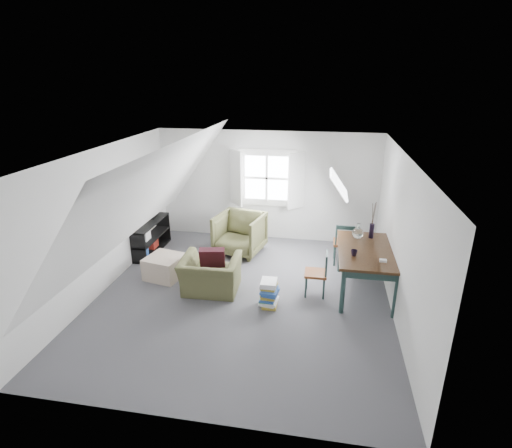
% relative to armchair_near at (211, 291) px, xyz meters
% --- Properties ---
extents(floor, '(5.50, 5.50, 0.00)m').
position_rel_armchair_near_xyz_m(floor, '(0.60, -0.06, 0.00)').
color(floor, '#49494D').
rests_on(floor, ground).
extents(ceiling, '(5.50, 5.50, 0.00)m').
position_rel_armchair_near_xyz_m(ceiling, '(0.60, -0.06, 2.50)').
color(ceiling, white).
rests_on(ceiling, wall_back).
extents(wall_back, '(5.00, 0.00, 5.00)m').
position_rel_armchair_near_xyz_m(wall_back, '(0.60, 2.69, 1.25)').
color(wall_back, silver).
rests_on(wall_back, ground).
extents(wall_front, '(5.00, 0.00, 5.00)m').
position_rel_armchair_near_xyz_m(wall_front, '(0.60, -2.81, 1.25)').
color(wall_front, silver).
rests_on(wall_front, ground).
extents(wall_left, '(0.00, 5.50, 5.50)m').
position_rel_armchair_near_xyz_m(wall_left, '(-1.90, -0.06, 1.25)').
color(wall_left, silver).
rests_on(wall_left, ground).
extents(wall_right, '(0.00, 5.50, 5.50)m').
position_rel_armchair_near_xyz_m(wall_right, '(3.10, -0.06, 1.25)').
color(wall_right, silver).
rests_on(wall_right, ground).
extents(slope_left, '(3.19, 5.50, 4.48)m').
position_rel_armchair_near_xyz_m(slope_left, '(-0.95, -0.06, 1.78)').
color(slope_left, white).
rests_on(slope_left, wall_left).
extents(slope_right, '(3.19, 5.50, 4.48)m').
position_rel_armchair_near_xyz_m(slope_right, '(2.15, -0.06, 1.78)').
color(slope_right, white).
rests_on(slope_right, wall_right).
extents(dormer_window, '(1.71, 0.35, 1.30)m').
position_rel_armchair_near_xyz_m(dormer_window, '(0.60, 2.61, 1.45)').
color(dormer_window, white).
rests_on(dormer_window, wall_back).
extents(skylight, '(0.35, 0.75, 0.47)m').
position_rel_armchair_near_xyz_m(skylight, '(2.15, 1.24, 1.75)').
color(skylight, white).
rests_on(skylight, slope_right).
extents(armchair_near, '(1.03, 0.91, 0.65)m').
position_rel_armchair_near_xyz_m(armchair_near, '(0.00, 0.00, 0.00)').
color(armchair_near, '#4A4B2A').
rests_on(armchair_near, floor).
extents(armchair_far, '(1.12, 1.14, 0.88)m').
position_rel_armchair_near_xyz_m(armchair_far, '(0.16, 1.72, 0.00)').
color(armchair_far, '#4A4B2A').
rests_on(armchair_far, floor).
extents(throw_pillow, '(0.48, 0.33, 0.46)m').
position_rel_armchair_near_xyz_m(throw_pillow, '(0.00, 0.15, 0.57)').
color(throw_pillow, '#380F17').
rests_on(throw_pillow, armchair_near).
extents(ottoman, '(0.75, 0.75, 0.42)m').
position_rel_armchair_near_xyz_m(ottoman, '(-1.01, 0.37, 0.21)').
color(ottoman, tan).
rests_on(ottoman, floor).
extents(dining_table, '(1.00, 1.66, 0.83)m').
position_rel_armchair_near_xyz_m(dining_table, '(2.69, 0.44, 0.72)').
color(dining_table, black).
rests_on(dining_table, floor).
extents(demijohn, '(0.20, 0.20, 0.29)m').
position_rel_armchair_near_xyz_m(demijohn, '(2.54, 0.89, 0.95)').
color(demijohn, silver).
rests_on(demijohn, dining_table).
extents(vase_twigs, '(0.09, 0.10, 0.67)m').
position_rel_armchair_near_xyz_m(vase_twigs, '(2.79, 0.99, 0.98)').
color(vase_twigs, black).
rests_on(vase_twigs, dining_table).
extents(cup, '(0.13, 0.13, 0.10)m').
position_rel_armchair_near_xyz_m(cup, '(2.44, 0.14, 0.83)').
color(cup, black).
rests_on(cup, dining_table).
extents(paper_box, '(0.11, 0.08, 0.04)m').
position_rel_armchair_near_xyz_m(paper_box, '(2.89, -0.01, 0.85)').
color(paper_box, white).
rests_on(paper_box, dining_table).
extents(dining_chair_far, '(0.42, 0.42, 0.89)m').
position_rel_armchair_near_xyz_m(dining_chair_far, '(2.35, 1.54, 0.46)').
color(dining_chair_far, brown).
rests_on(dining_chair_far, floor).
extents(dining_chair_near, '(0.38, 0.38, 0.81)m').
position_rel_armchair_near_xyz_m(dining_chair_near, '(1.86, 0.22, 0.42)').
color(dining_chair_near, brown).
rests_on(dining_chair_near, floor).
extents(media_shelf, '(0.44, 1.33, 0.68)m').
position_rel_armchair_near_xyz_m(media_shelf, '(-1.80, 1.40, 0.31)').
color(media_shelf, black).
rests_on(media_shelf, floor).
extents(electronics_box, '(0.17, 0.23, 0.18)m').
position_rel_armchair_near_xyz_m(electronics_box, '(-1.80, 1.70, 0.76)').
color(electronics_box, black).
rests_on(electronics_box, media_shelf).
extents(magazine_stack, '(0.34, 0.40, 0.45)m').
position_rel_armchair_near_xyz_m(magazine_stack, '(1.09, -0.30, 0.23)').
color(magazine_stack, '#B29933').
rests_on(magazine_stack, floor).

